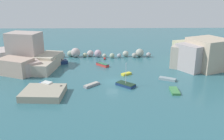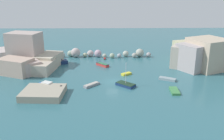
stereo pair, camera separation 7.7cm
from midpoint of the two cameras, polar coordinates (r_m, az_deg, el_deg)
cove_water at (r=55.44m, az=0.14°, el=-2.68°), size 160.00×160.00×0.00m
cliff_headland_left at (r=70.71m, az=-20.11°, el=2.92°), size 24.47×22.35×9.03m
cliff_headland_right at (r=70.18m, az=20.10°, el=3.34°), size 19.08×21.72×7.90m
rock_breakwater at (r=75.42m, az=-2.99°, el=3.80°), size 30.54×3.62×2.80m
stone_dock at (r=49.75m, az=-15.49°, el=-5.07°), size 8.14×7.37×1.32m
channel_buoy at (r=72.60m, az=-1.65°, el=2.65°), size 0.68×0.68×0.68m
moored_boat_0 at (r=52.92m, az=3.19°, el=-3.36°), size 4.37×4.17×5.20m
moored_boat_1 at (r=57.59m, az=12.69°, el=-2.04°), size 3.97×3.02×0.55m
moored_boat_2 at (r=53.06m, az=-4.69°, el=-3.43°), size 3.48×3.48×0.54m
moored_boat_3 at (r=51.47m, az=14.24°, el=-4.69°), size 1.78×3.86×0.47m
moored_boat_4 at (r=59.82m, az=3.36°, el=-0.89°), size 2.65×2.30×0.48m
moored_boat_5 at (r=52.61m, az=-14.19°, el=-3.79°), size 6.34×4.46×1.54m
moored_boat_6 at (r=69.65m, az=-12.59°, el=1.73°), size 6.31×4.47×1.56m
moored_boat_7 at (r=66.58m, az=-2.18°, el=1.24°), size 3.60×3.73×0.71m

